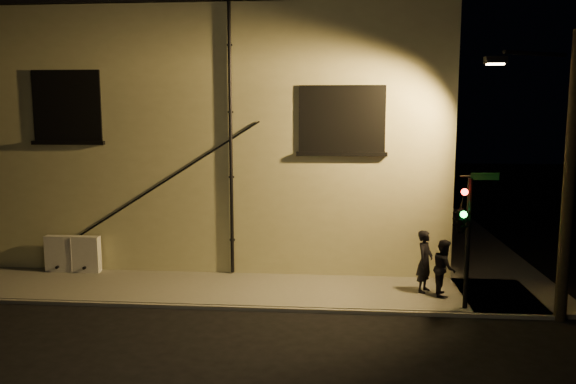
# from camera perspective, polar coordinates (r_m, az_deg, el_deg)

# --- Properties ---
(ground) EXTENTS (90.00, 90.00, 0.00)m
(ground) POSITION_cam_1_polar(r_m,az_deg,el_deg) (15.13, -0.85, -11.95)
(ground) COLOR black
(sidewalk) EXTENTS (21.00, 16.00, 0.12)m
(sidewalk) POSITION_cam_1_polar(r_m,az_deg,el_deg) (19.23, 4.14, -7.41)
(sidewalk) COLOR slate
(sidewalk) RESTS_ON ground
(building) EXTENTS (16.20, 12.23, 8.80)m
(building) POSITION_cam_1_polar(r_m,az_deg,el_deg) (23.58, -5.96, 6.12)
(building) COLOR beige
(building) RESTS_ON ground
(utility_cabinet) EXTENTS (1.77, 0.30, 1.16)m
(utility_cabinet) POSITION_cam_1_polar(r_m,az_deg,el_deg) (19.34, -21.01, -5.88)
(utility_cabinet) COLOR silver
(utility_cabinet) RESTS_ON sidewalk
(pedestrian_a) EXTENTS (0.68, 0.77, 1.77)m
(pedestrian_a) POSITION_cam_1_polar(r_m,az_deg,el_deg) (16.48, 13.73, -6.85)
(pedestrian_a) COLOR black
(pedestrian_a) RESTS_ON sidewalk
(pedestrian_b) EXTENTS (0.66, 0.82, 1.58)m
(pedestrian_b) POSITION_cam_1_polar(r_m,az_deg,el_deg) (16.32, 15.57, -7.41)
(pedestrian_b) COLOR black
(pedestrian_b) RESTS_ON sidewalk
(traffic_signal) EXTENTS (1.39, 2.10, 3.55)m
(traffic_signal) POSITION_cam_1_polar(r_m,az_deg,el_deg) (14.93, 17.23, -2.59)
(traffic_signal) COLOR black
(traffic_signal) RESTS_ON sidewalk
(streetlamp_pole) EXTENTS (2.02, 1.39, 7.12)m
(streetlamp_pole) POSITION_cam_1_polar(r_m,az_deg,el_deg) (15.27, 26.31, 1.99)
(streetlamp_pole) COLOR black
(streetlamp_pole) RESTS_ON ground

